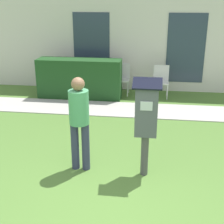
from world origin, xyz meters
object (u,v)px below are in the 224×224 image
(parking_meter, at_px, (146,116))
(outdoor_chair_left, at_px, (83,76))
(outdoor_chair_middle, at_px, (122,76))
(outdoor_chair_right, at_px, (161,79))
(person_standing, at_px, (79,117))

(parking_meter, distance_m, outdoor_chair_left, 4.75)
(outdoor_chair_middle, bearing_deg, outdoor_chair_right, -29.02)
(outdoor_chair_left, bearing_deg, outdoor_chair_middle, 15.49)
(person_standing, xyz_separation_m, outdoor_chair_left, (-0.90, 4.26, -0.40))
(person_standing, relative_size, outdoor_chair_left, 1.76)
(parking_meter, height_order, person_standing, parking_meter)
(person_standing, bearing_deg, outdoor_chair_middle, 74.92)
(outdoor_chair_middle, bearing_deg, parking_meter, -101.78)
(parking_meter, bearing_deg, outdoor_chair_left, 114.52)
(outdoor_chair_left, bearing_deg, person_standing, -70.12)
(person_standing, distance_m, outdoor_chair_right, 4.51)
(parking_meter, distance_m, person_standing, 1.06)
(person_standing, xyz_separation_m, outdoor_chair_right, (1.37, 4.28, -0.40))
(parking_meter, bearing_deg, outdoor_chair_right, 85.92)
(person_standing, relative_size, outdoor_chair_right, 1.76)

